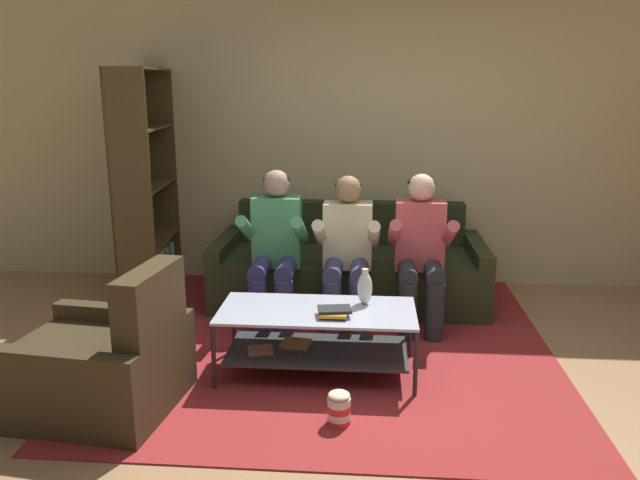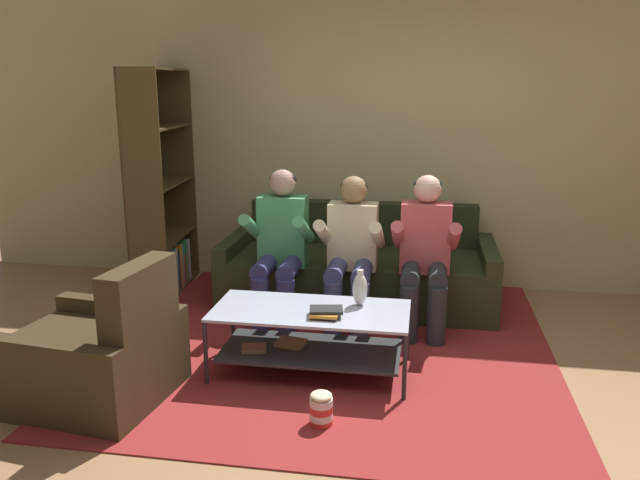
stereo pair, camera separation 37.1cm
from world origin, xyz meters
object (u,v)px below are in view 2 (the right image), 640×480
Objects in this scene: vase at (360,289)px; book_stack at (326,312)px; person_seated_right at (425,248)px; armchair at (96,357)px; person_seated_left at (280,241)px; popcorn_tub at (321,409)px; bookshelf at (159,216)px; person_seated_middle at (351,247)px; coffee_table at (309,330)px; couch at (358,271)px.

vase is 0.32m from book_stack.
armchair is at bearing -143.48° from person_seated_right.
person_seated_left is at bearing 117.64° from book_stack.
person_seated_left is at bearing 60.53° from armchair.
person_seated_right is 4.95× the size of vase.
bookshelf is at bearing 131.12° from popcorn_tub.
book_stack is 0.23× the size of armchair.
person_seated_middle is 0.96m from coffee_table.
bookshelf is (-2.39, 0.59, 0.04)m from person_seated_right.
popcorn_tub is (1.39, -0.09, -0.17)m from armchair.
person_seated_left is 1.03m from coffee_table.
person_seated_left is 1.01× the size of person_seated_right.
armchair is 4.90× the size of popcorn_tub.
vase is 1.18× the size of popcorn_tub.
armchair is (-0.81, -1.43, -0.39)m from person_seated_left.
coffee_table is 0.43m from vase.
person_seated_left is 0.56m from person_seated_middle.
vase is at bearing -83.63° from couch.
person_seated_middle is (-0.00, -0.57, 0.37)m from couch.
person_seated_middle is 1.92m from bookshelf.
person_seated_right is at bearing 0.20° from person_seated_middle.
person_seated_middle is 0.98× the size of person_seated_right.
popcorn_tub is (0.58, -1.52, -0.56)m from person_seated_left.
couch is 0.68m from person_seated_middle.
popcorn_tub is at bearing -109.67° from person_seated_right.
couch is 1.57m from book_stack.
person_seated_middle is 0.76m from vase.
coffee_table is at bearing 24.66° from armchair.
coffee_table is at bearing -129.72° from person_seated_right.
person_seated_middle is at bearing -17.99° from bookshelf.
bookshelf reaches higher than person_seated_right.
popcorn_tub is at bearing -89.33° from person_seated_middle.
bookshelf is at bearing 138.46° from book_stack.
person_seated_left is 0.61× the size of bookshelf.
vase is (0.15, -0.74, -0.09)m from person_seated_middle.
armchair is (-1.37, -2.00, -0.01)m from couch.
bookshelf is at bearing 162.01° from person_seated_middle.
person_seated_right is at bearing 36.52° from armchair.
bookshelf is at bearing 138.43° from coffee_table.
person_seated_right is 0.86m from vase.
person_seated_middle reaches higher than couch.
person_seated_left is 5.02× the size of vase.
book_stack is at bearing -127.80° from vase.
person_seated_middle is at bearing -0.36° from person_seated_left.
armchair is (-1.33, -0.44, -0.20)m from book_stack.
person_seated_right is at bearing 58.60° from book_stack.
couch is 0.89m from person_seated_left.
popcorn_tub is (1.84, -2.11, -0.60)m from bookshelf.
person_seated_left reaches higher than person_seated_middle.
book_stack is (-0.19, -0.24, -0.09)m from vase.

